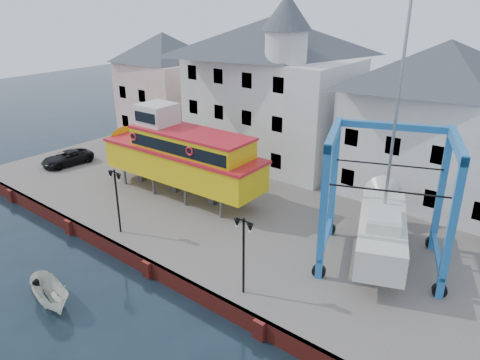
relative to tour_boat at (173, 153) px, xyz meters
The scene contains 12 objects.
ground 10.62m from the tour_boat, 52.45° to the right, with size 140.00×140.00×0.00m, color #17232D.
hardstanding 7.68m from the tour_boat, 28.34° to the left, with size 44.00×22.00×1.00m, color #5F5855.
quay_wall 10.36m from the tour_boat, 52.08° to the right, with size 44.00×0.47×1.00m.
building_pink 15.92m from the tour_boat, 139.63° to the left, with size 8.00×7.00×10.30m.
building_white_main 11.16m from the tour_boat, 84.05° to the left, with size 14.00×8.30×14.00m.
building_white_right 18.88m from the tour_boat, 36.84° to the left, with size 12.00×8.00×11.20m.
lamp_post_left 6.87m from the tour_boat, 73.27° to the right, with size 1.12×0.32×4.20m.
lamp_post_right 13.66m from the tour_boat, 28.77° to the right, with size 1.12×0.32×4.20m.
tour_boat is the anchor object (origin of this frame).
travel_lift 15.75m from the tour_boat, ahead, with size 8.19×9.71×14.37m.
van 11.98m from the tour_boat, behind, with size 2.01×4.37×1.21m, color black.
motorboat_a 13.88m from the tour_boat, 72.27° to the right, with size 1.39×3.70×1.43m, color silver.
Camera 1 is at (18.41, -14.15, 15.22)m, focal length 35.00 mm.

